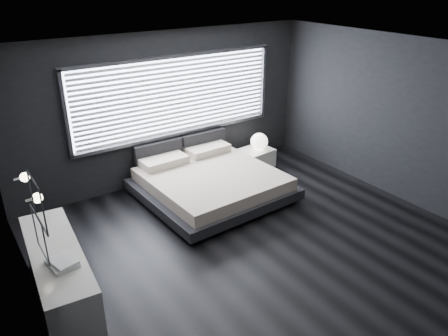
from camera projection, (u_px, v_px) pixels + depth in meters
room at (259, 156)px, 6.03m from camera, size 6.04×6.00×2.80m
window at (177, 96)px, 8.07m from camera, size 4.14×0.09×1.52m
headboard at (181, 149)px, 8.47m from camera, size 1.96×0.16×0.52m
sconce_near at (37, 198)px, 4.51m from camera, size 0.18×0.11×0.11m
sconce_far at (24, 177)px, 4.96m from camera, size 0.18×0.11×0.11m
wall_art_upper at (37, 203)px, 3.91m from camera, size 0.01×0.48×0.48m
wall_art_lower at (40, 234)px, 4.29m from camera, size 0.01×0.48×0.48m
bed at (211, 182)px, 7.80m from camera, size 2.47×2.37×0.62m
nightstand at (256, 158)px, 9.05m from camera, size 0.70×0.60×0.38m
orb_lamp at (259, 142)px, 8.89m from camera, size 0.35×0.35×0.35m
dresser at (60, 278)px, 5.21m from camera, size 0.71×2.02×0.80m
book_stack at (63, 262)px, 4.78m from camera, size 0.32×0.40×0.07m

